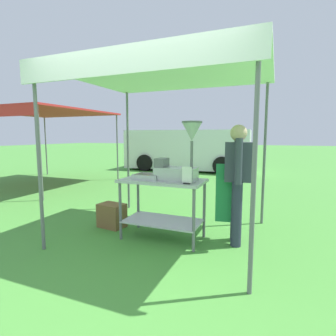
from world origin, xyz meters
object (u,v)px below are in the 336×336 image
at_px(vendor, 237,178).
at_px(donut_fryer, 180,159).
at_px(menu_sign, 187,177).
at_px(donut_tray, 148,177).
at_px(supply_crate, 112,215).
at_px(donut_cart, 163,196).
at_px(van_white, 187,149).
at_px(neighbour_tent, 40,113).
at_px(stall_canopy, 165,77).

bearing_deg(vendor, donut_fryer, -161.57).
relative_size(donut_fryer, menu_sign, 3.61).
height_order(donut_tray, donut_fryer, donut_fryer).
height_order(donut_tray, supply_crate, donut_tray).
relative_size(donut_cart, van_white, 0.23).
bearing_deg(neighbour_tent, donut_tray, -28.04).
xyz_separation_m(donut_cart, donut_tray, (-0.20, -0.04, 0.25)).
bearing_deg(donut_fryer, supply_crate, 173.29).
xyz_separation_m(donut_fryer, supply_crate, (-1.21, 0.14, -0.97)).
relative_size(donut_fryer, supply_crate, 1.79).
bearing_deg(menu_sign, van_white, 108.00).
bearing_deg(donut_cart, donut_tray, -168.55).
height_order(donut_cart, donut_fryer, donut_fryer).
xyz_separation_m(menu_sign, vendor, (0.56, 0.43, -0.05)).
distance_m(supply_crate, neighbour_tent, 5.06).
bearing_deg(donut_tray, van_white, 103.96).
relative_size(supply_crate, neighbour_tent, 0.13).
bearing_deg(van_white, stall_canopy, -74.31).
distance_m(donut_tray, donut_fryer, 0.55).
height_order(donut_fryer, neighbour_tent, neighbour_tent).
xyz_separation_m(stall_canopy, donut_cart, (-0.00, -0.10, -1.64)).
distance_m(stall_canopy, donut_tray, 1.41).
height_order(menu_sign, van_white, van_white).
height_order(vendor, van_white, van_white).
xyz_separation_m(menu_sign, van_white, (-2.49, 7.67, -0.07)).
xyz_separation_m(vendor, supply_crate, (-1.93, -0.10, -0.71)).
bearing_deg(stall_canopy, supply_crate, 178.44).
relative_size(donut_tray, vendor, 0.24).
distance_m(stall_canopy, donut_fryer, 1.14).
bearing_deg(van_white, donut_tray, -76.04).
bearing_deg(stall_canopy, neighbour_tent, 154.22).
xyz_separation_m(donut_cart, menu_sign, (0.42, -0.21, 0.33)).
bearing_deg(donut_fryer, vendor, 18.43).
bearing_deg(supply_crate, neighbour_tent, 149.46).
bearing_deg(neighbour_tent, vendor, -20.93).
height_order(donut_tray, menu_sign, menu_sign).
relative_size(stall_canopy, donut_cart, 2.36).
height_order(donut_cart, supply_crate, donut_cart).
distance_m(vendor, van_white, 7.86).
bearing_deg(menu_sign, vendor, 37.20).
bearing_deg(supply_crate, stall_canopy, -1.56).
bearing_deg(vendor, supply_crate, -177.13).
height_order(donut_tray, neighbour_tent, neighbour_tent).
xyz_separation_m(vendor, neighbour_tent, (-5.96, 2.28, 1.22)).
bearing_deg(donut_cart, van_white, 105.49).
bearing_deg(supply_crate, donut_cart, -7.47).
bearing_deg(stall_canopy, donut_cart, -90.00).
bearing_deg(van_white, donut_fryer, -72.67).
relative_size(stall_canopy, donut_fryer, 3.47).
height_order(donut_tray, van_white, van_white).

